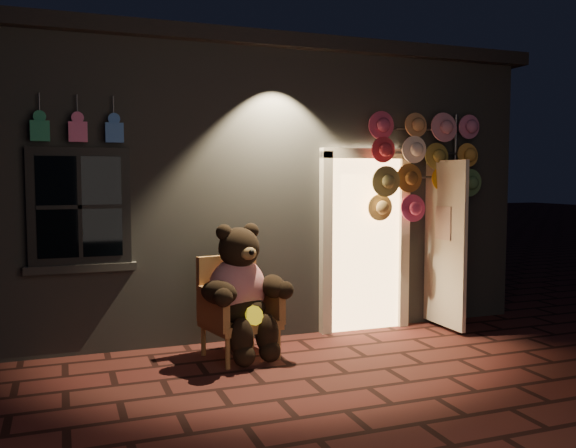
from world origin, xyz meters
TOP-DOWN VIEW (x-y plane):
  - ground at (0.00, 0.00)m, footprint 60.00×60.00m
  - shop_building at (0.00, 3.99)m, footprint 7.30×5.95m
  - wicker_armchair at (-0.41, 0.93)m, footprint 0.82×0.78m
  - teddy_bear at (-0.39, 0.80)m, footprint 0.96×0.84m
  - hat_rack at (2.05, 1.28)m, footprint 1.53×0.22m

SIDE VIEW (x-z plane):
  - ground at x=0.00m, z-range 0.00..0.00m
  - wicker_armchair at x=-0.41m, z-range 0.00..1.03m
  - teddy_bear at x=-0.39m, z-range 0.02..1.37m
  - shop_building at x=0.00m, z-range -0.02..3.49m
  - hat_rack at x=2.05m, z-range 0.70..3.35m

